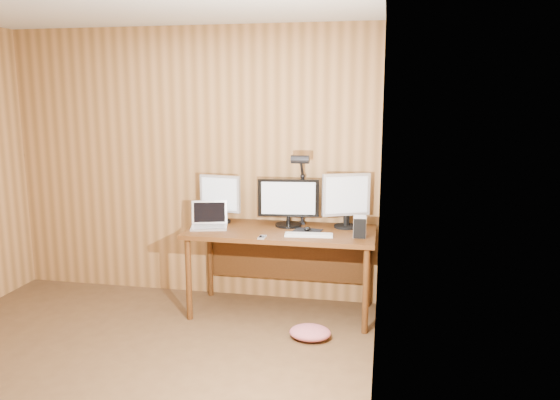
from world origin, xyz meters
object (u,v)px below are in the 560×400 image
(desk, at_px, (283,241))
(keyboard, at_px, (309,235))
(monitor_center, at_px, (288,202))
(speaker, at_px, (347,221))
(mouse, at_px, (307,229))
(monitor_right, at_px, (346,199))
(monitor_left, at_px, (220,197))
(hard_drive, at_px, (360,227))
(phone, at_px, (262,237))
(desk_lamp, at_px, (301,179))
(laptop, at_px, (209,221))

(desk, relative_size, keyboard, 3.98)
(desk, bearing_deg, monitor_center, 64.11)
(monitor_center, distance_m, speaker, 0.54)
(desk, height_order, mouse, mouse)
(monitor_center, bearing_deg, monitor_right, -2.40)
(monitor_left, relative_size, keyboard, 1.07)
(hard_drive, bearing_deg, monitor_left, 165.19)
(monitor_left, height_order, mouse, monitor_left)
(desk, bearing_deg, phone, -104.91)
(monitor_right, bearing_deg, desk, 169.18)
(monitor_center, relative_size, desk_lamp, 0.79)
(monitor_right, distance_m, speaker, 0.20)
(hard_drive, xyz_separation_m, phone, (-0.77, -0.20, -0.08))
(monitor_right, bearing_deg, monitor_left, 158.27)
(monitor_center, distance_m, monitor_right, 0.50)
(desk, bearing_deg, monitor_left, 171.18)
(laptop, distance_m, desk_lamp, 0.88)
(monitor_left, height_order, speaker, monitor_left)
(monitor_center, height_order, phone, monitor_center)
(mouse, relative_size, hard_drive, 0.62)
(speaker, xyz_separation_m, desk_lamp, (-0.40, -0.04, 0.36))
(mouse, distance_m, desk_lamp, 0.44)
(desk, bearing_deg, speaker, 14.06)
(monitor_right, xyz_separation_m, keyboard, (-0.27, -0.35, -0.25))
(monitor_left, height_order, hard_drive, monitor_left)
(hard_drive, xyz_separation_m, desk_lamp, (-0.52, 0.27, 0.34))
(monitor_right, height_order, speaker, monitor_right)
(monitor_right, bearing_deg, speaker, 45.22)
(monitor_center, xyz_separation_m, monitor_left, (-0.63, 0.02, 0.02))
(desk, height_order, monitor_left, monitor_left)
(laptop, bearing_deg, desk, -6.53)
(desk, height_order, laptop, laptop)
(monitor_right, distance_m, laptop, 1.21)
(monitor_right, distance_m, keyboard, 0.51)
(laptop, relative_size, phone, 3.26)
(monitor_left, relative_size, desk_lamp, 0.64)
(monitor_right, bearing_deg, keyboard, -151.22)
(hard_drive, bearing_deg, monitor_right, 112.01)
(mouse, bearing_deg, keyboard, -83.07)
(monitor_center, bearing_deg, mouse, -45.02)
(monitor_right, relative_size, laptop, 1.32)
(desk_lamp, bearing_deg, keyboard, -75.52)
(desk, relative_size, desk_lamp, 2.37)
(keyboard, bearing_deg, monitor_center, 121.12)
(desk_lamp, bearing_deg, monitor_right, -1.87)
(phone, bearing_deg, hard_drive, 15.83)
(monitor_left, height_order, laptop, monitor_left)
(desk, xyz_separation_m, monitor_center, (0.04, 0.08, 0.34))
(keyboard, height_order, desk_lamp, desk_lamp)
(mouse, bearing_deg, desk, 156.43)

